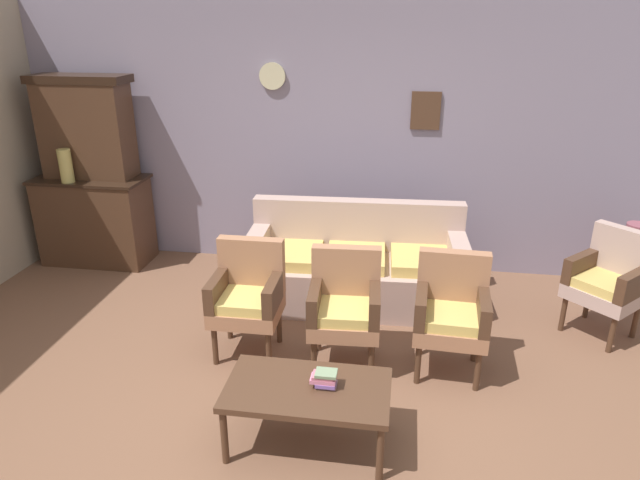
# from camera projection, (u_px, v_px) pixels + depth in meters

# --- Properties ---
(ground_plane) EXTENTS (7.68, 7.68, 0.00)m
(ground_plane) POSITION_uv_depth(u_px,v_px,m) (280.00, 416.00, 3.81)
(ground_plane) COLOR brown
(wall_back_with_decor) EXTENTS (6.40, 0.09, 2.70)m
(wall_back_with_decor) POSITION_uv_depth(u_px,v_px,m) (333.00, 138.00, 5.72)
(wall_back_with_decor) COLOR gray
(wall_back_with_decor) RESTS_ON ground
(side_cabinet) EXTENTS (1.16, 0.55, 0.93)m
(side_cabinet) POSITION_uv_depth(u_px,v_px,m) (96.00, 220.00, 6.06)
(side_cabinet) COLOR #472D1E
(side_cabinet) RESTS_ON ground
(cabinet_upper_hutch) EXTENTS (0.99, 0.38, 1.03)m
(cabinet_upper_hutch) POSITION_uv_depth(u_px,v_px,m) (86.00, 126.00, 5.77)
(cabinet_upper_hutch) COLOR #472D1E
(cabinet_upper_hutch) RESTS_ON side_cabinet
(vase_on_cabinet) EXTENTS (0.13, 0.13, 0.34)m
(vase_on_cabinet) POSITION_uv_depth(u_px,v_px,m) (66.00, 166.00, 5.68)
(vase_on_cabinet) COLOR tan
(vase_on_cabinet) RESTS_ON side_cabinet
(floral_couch) EXTENTS (2.01, 0.89, 0.90)m
(floral_couch) POSITION_uv_depth(u_px,v_px,m) (356.00, 268.00, 5.24)
(floral_couch) COLOR tan
(floral_couch) RESTS_ON ground
(armchair_row_middle) EXTENTS (0.52, 0.50, 0.90)m
(armchair_row_middle) POSITION_uv_depth(u_px,v_px,m) (248.00, 294.00, 4.39)
(armchair_row_middle) COLOR #9E6B4C
(armchair_row_middle) RESTS_ON ground
(armchair_near_couch_end) EXTENTS (0.55, 0.52, 0.90)m
(armchair_near_couch_end) POSITION_uv_depth(u_px,v_px,m) (345.00, 304.00, 4.23)
(armchair_near_couch_end) COLOR #9E6B4C
(armchair_near_couch_end) RESTS_ON ground
(armchair_by_doorway) EXTENTS (0.54, 0.51, 0.90)m
(armchair_by_doorway) POSITION_uv_depth(u_px,v_px,m) (451.00, 310.00, 4.15)
(armchair_by_doorway) COLOR #9E6B4C
(armchair_by_doorway) RESTS_ON ground
(wingback_chair_by_fireplace) EXTENTS (0.71, 0.71, 0.90)m
(wingback_chair_by_fireplace) POSITION_uv_depth(u_px,v_px,m) (610.00, 279.00, 4.64)
(wingback_chair_by_fireplace) COLOR tan
(wingback_chair_by_fireplace) RESTS_ON ground
(coffee_table) EXTENTS (1.00, 0.56, 0.42)m
(coffee_table) POSITION_uv_depth(u_px,v_px,m) (308.00, 393.00, 3.44)
(coffee_table) COLOR #472D1E
(coffee_table) RESTS_ON ground
(book_stack_on_table) EXTENTS (0.16, 0.11, 0.10)m
(book_stack_on_table) POSITION_uv_depth(u_px,v_px,m) (325.00, 379.00, 3.41)
(book_stack_on_table) COLOR #755462
(book_stack_on_table) RESTS_ON coffee_table
(floor_vase_by_wall) EXTENTS (0.20, 0.20, 0.75)m
(floor_vase_by_wall) POSITION_uv_depth(u_px,v_px,m) (631.00, 262.00, 5.24)
(floor_vase_by_wall) COLOR #894955
(floor_vase_by_wall) RESTS_ON ground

